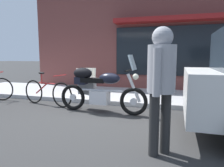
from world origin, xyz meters
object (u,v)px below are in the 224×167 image
object	(u,v)px
sandwich_board_sign	(86,81)
touring_motorcycle	(97,88)
parked_bicycle	(47,92)
pedestrian_walking	(161,76)

from	to	relation	value
sandwich_board_sign	touring_motorcycle	bearing A→B (deg)	-58.35
touring_motorcycle	parked_bicycle	size ratio (longest dim) A/B	1.30
pedestrian_walking	sandwich_board_sign	size ratio (longest dim) A/B	2.09
touring_motorcycle	pedestrian_walking	world-z (taller)	pedestrian_walking
touring_motorcycle	parked_bicycle	distance (m)	1.64
parked_bicycle	pedestrian_walking	distance (m)	3.93
pedestrian_walking	sandwich_board_sign	bearing A→B (deg)	127.06
touring_motorcycle	sandwich_board_sign	xyz separation A→B (m)	(-1.04, 1.69, -0.06)
parked_bicycle	pedestrian_walking	bearing A→B (deg)	-32.99
touring_motorcycle	parked_bicycle	world-z (taller)	touring_motorcycle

